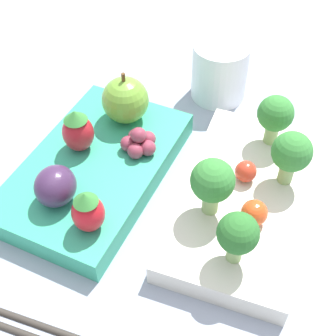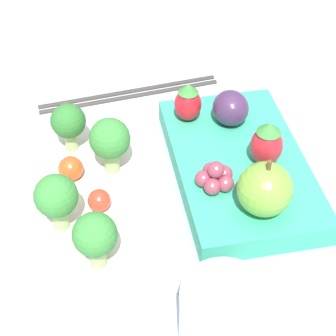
{
  "view_description": "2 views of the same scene",
  "coord_description": "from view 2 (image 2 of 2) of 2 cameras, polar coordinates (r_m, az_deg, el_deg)",
  "views": [
    {
      "loc": [
        0.27,
        0.08,
        0.35
      ],
      "look_at": [
        -0.01,
        -0.0,
        0.03
      ],
      "focal_mm": 50.0,
      "sensor_mm": 36.0,
      "label": 1
    },
    {
      "loc": [
        -0.36,
        0.12,
        0.39
      ],
      "look_at": [
        -0.01,
        -0.0,
        0.03
      ],
      "focal_mm": 60.0,
      "sensor_mm": 36.0,
      "label": 2
    }
  ],
  "objects": [
    {
      "name": "chopsticks_pair",
      "position": [
        0.66,
        -3.93,
        7.65
      ],
      "size": [
        0.02,
        0.21,
        0.01
      ],
      "color": "#332D28",
      "rests_on": "ground_plane"
    },
    {
      "name": "broccoli_floret_3",
      "position": [
        0.51,
        -5.93,
        2.82
      ],
      "size": [
        0.04,
        0.04,
        0.06
      ],
      "color": "#93B770",
      "rests_on": "bento_box_savoury"
    },
    {
      "name": "cherry_tomato_1",
      "position": [
        0.52,
        -9.86,
        -0.05
      ],
      "size": [
        0.02,
        0.02,
        0.02
      ],
      "color": "#DB4C1E",
      "rests_on": "bento_box_savoury"
    },
    {
      "name": "plum",
      "position": [
        0.57,
        6.38,
        6.08
      ],
      "size": [
        0.04,
        0.04,
        0.04
      ],
      "color": "#42284C",
      "rests_on": "bento_box_fruit"
    },
    {
      "name": "grape_cluster",
      "position": [
        0.51,
        4.83,
        -0.93
      ],
      "size": [
        0.03,
        0.04,
        0.03
      ],
      "color": "#93384C",
      "rests_on": "bento_box_fruit"
    },
    {
      "name": "apple",
      "position": [
        0.48,
        9.82,
        -2.14
      ],
      "size": [
        0.05,
        0.05,
        0.06
      ],
      "color": "#70A838",
      "rests_on": "bento_box_fruit"
    },
    {
      "name": "broccoli_floret_1",
      "position": [
        0.46,
        -11.28,
        -2.97
      ],
      "size": [
        0.04,
        0.04,
        0.06
      ],
      "color": "#93B770",
      "rests_on": "bento_box_savoury"
    },
    {
      "name": "strawberry_0",
      "position": [
        0.57,
        2.04,
        6.68
      ],
      "size": [
        0.03,
        0.03,
        0.04
      ],
      "color": "red",
      "rests_on": "bento_box_fruit"
    },
    {
      "name": "ground_plane",
      "position": [
        0.54,
        -0.57,
        -1.94
      ],
      "size": [
        4.0,
        4.0,
        0.0
      ],
      "primitive_type": "plane",
      "color": "#939EB2"
    },
    {
      "name": "cherry_tomato_0",
      "position": [
        0.49,
        -7.01,
        -3.29
      ],
      "size": [
        0.02,
        0.02,
        0.02
      ],
      "color": "red",
      "rests_on": "bento_box_savoury"
    },
    {
      "name": "strawberry_1",
      "position": [
        0.53,
        10.01,
        2.46
      ],
      "size": [
        0.03,
        0.03,
        0.05
      ],
      "color": "red",
      "rests_on": "bento_box_fruit"
    },
    {
      "name": "bento_box_fruit",
      "position": [
        0.55,
        7.2,
        0.18
      ],
      "size": [
        0.22,
        0.15,
        0.02
      ],
      "color": "#33A87F",
      "rests_on": "ground_plane"
    },
    {
      "name": "bento_box_savoury",
      "position": [
        0.52,
        -7.7,
        -3.81
      ],
      "size": [
        0.21,
        0.12,
        0.02
      ],
      "color": "silver",
      "rests_on": "ground_plane"
    },
    {
      "name": "broccoli_floret_2",
      "position": [
        0.54,
        -10.08,
        4.57
      ],
      "size": [
        0.03,
        0.03,
        0.05
      ],
      "color": "#93B770",
      "rests_on": "bento_box_savoury"
    },
    {
      "name": "drinking_cup",
      "position": [
        0.42,
        5.63,
        -15.23
      ],
      "size": [
        0.06,
        0.06,
        0.07
      ],
      "color": "white",
      "rests_on": "ground_plane"
    },
    {
      "name": "broccoli_floret_0",
      "position": [
        0.43,
        -7.42,
        -6.88
      ],
      "size": [
        0.04,
        0.04,
        0.05
      ],
      "color": "#93B770",
      "rests_on": "bento_box_savoury"
    }
  ]
}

